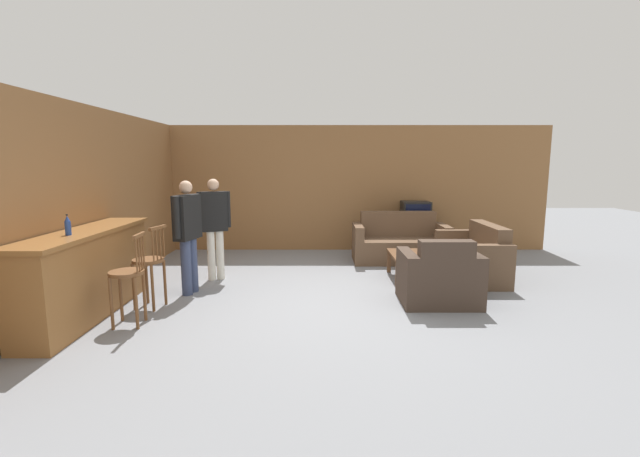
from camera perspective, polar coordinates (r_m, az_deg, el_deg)
ground_plane at (r=5.78m, az=0.77°, el=-9.76°), size 24.00×24.00×0.00m
wall_back at (r=9.01m, az=0.53°, el=5.35°), size 9.40×0.08×2.60m
wall_left at (r=7.44m, az=-24.76°, el=3.83°), size 0.08×8.51×2.60m
bar_counter at (r=5.85m, az=-28.47°, el=-5.23°), size 0.55×2.39×1.04m
bar_chair_near at (r=5.30m, az=-24.08°, el=-6.10°), size 0.41×0.41×1.06m
bar_chair_mid at (r=5.84m, az=-21.66°, el=-4.63°), size 0.46×0.46×1.06m
couch_far at (r=8.19m, az=10.68°, el=-2.02°), size 1.75×0.83×0.91m
armchair_near at (r=5.84m, az=15.76°, el=-6.57°), size 0.99×0.79×0.89m
loveseat_right at (r=7.29m, az=19.87°, el=-3.77°), size 0.77×1.52×0.87m
coffee_table at (r=6.96m, az=11.99°, el=-3.82°), size 0.60×0.89×0.41m
tv_unit at (r=8.98m, az=12.61°, el=-1.50°), size 1.09×0.51×0.54m
tv at (r=8.90m, az=12.73°, el=1.86°), size 0.56×0.47×0.52m
bottle at (r=5.46m, az=-30.47°, el=0.34°), size 0.06×0.06×0.23m
person_by_window at (r=6.86m, az=-13.77°, el=0.72°), size 0.48×0.29×1.59m
person_by_counter at (r=6.23m, az=-17.11°, el=-0.33°), size 0.29×0.59×1.59m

